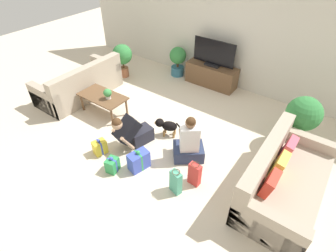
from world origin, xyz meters
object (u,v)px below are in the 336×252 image
Objects in this scene: potted_plant_back_left at (178,59)px; person_kneeling at (132,132)px; gift_box_c at (112,165)px; coffee_table at (103,98)px; tv_console at (211,75)px; potted_plant_corner_left at (122,56)px; gift_box_a at (100,147)px; tabletop_plant at (108,93)px; sofa_left at (80,85)px; dog at (166,125)px; gift_box_b at (139,161)px; tv at (214,55)px; person_sitting at (189,144)px; potted_plant_corner_right at (303,115)px; sofa_right at (283,180)px; gift_bag_b at (195,174)px; gift_bag_a at (176,182)px.

potted_plant_back_left is 0.98× the size of person_kneeling.
potted_plant_back_left is 3.67m from gift_box_c.
tv_console is (1.28, 2.44, -0.12)m from coffee_table.
tv_console is 2.33m from potted_plant_corner_left.
tabletop_plant reaches higher than gift_box_a.
tabletop_plant is at bearing -1.42° from coffee_table.
sofa_left is 2.51m from dog.
tabletop_plant is (-1.02, 0.43, 0.23)m from person_kneeling.
coffee_table is at bearing 154.49° from gift_box_b.
potted_plant_corner_left is at bearing -155.80° from tv_console.
sofa_left is 4.93× the size of gift_box_b.
potted_plant_corner_left is at bearing -155.80° from tv.
tabletop_plant is at bearing -114.22° from tv.
tabletop_plant is (-2.04, 0.10, 0.23)m from person_sitting.
potted_plant_back_left is (-0.99, -0.05, 0.18)m from tv_console.
gift_box_b is 1.27× the size of gift_box_c.
tv is at bearing 96.91° from gift_box_b.
gift_box_a is (-2.76, -2.31, -0.52)m from potted_plant_corner_right.
potted_plant_corner_right is (-0.14, 1.32, 0.37)m from sofa_right.
gift_bag_b is (0.39, -0.43, -0.11)m from person_sitting.
tv_console is (-2.48, 2.38, -0.03)m from sofa_right.
potted_plant_corner_right is (4.59, 1.20, 0.37)m from sofa_left.
dog is at bearing -60.64° from potted_plant_back_left.
tv is 3.61m from gift_box_c.
tv is 1.17× the size of person_sitting.
sofa_left is 2.22× the size of potted_plant_corner_left.
potted_plant_back_left is at bearing 121.81° from person_kneeling.
potted_plant_corner_left is 2.73m from dog.
sofa_left is at bearing -134.84° from tv.
gift_box_b is at bearing 69.72° from sofa_left.
coffee_table is 1.28m from person_kneeling.
potted_plant_corner_right is 4.47× the size of tabletop_plant.
sofa_right is at bearing 25.82° from gift_box_c.
tv is at bearing 46.26° from sofa_right.
person_sitting is at bearing 32.02° from person_kneeling.
sofa_left is at bearing -113.30° from dog.
sofa_right is 1.81× the size of tv.
potted_plant_corner_right is 3.71m from tabletop_plant.
person_kneeling is 1.32m from gift_bag_a.
person_kneeling is at bearing -91.51° from tv_console.
dog is (2.51, -0.00, -0.05)m from sofa_left.
sofa_right is 1.56m from person_sitting.
gift_box_b is (0.14, -0.97, -0.06)m from dog.
gift_box_c is at bearing -166.63° from gift_bag_a.
tv_console is 1.20× the size of tv.
person_sitting reaches higher than gift_box_b.
gift_bag_b is (3.57, -0.71, -0.08)m from sofa_left.
person_sitting is at bearing -27.66° from potted_plant_corner_left.
gift_box_b is (2.64, -0.98, -0.12)m from sofa_left.
tv is 2.69m from tabletop_plant.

